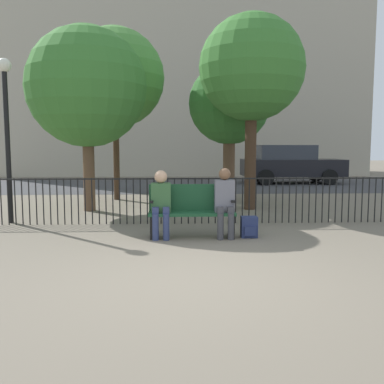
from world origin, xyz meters
TOP-DOWN VIEW (x-y plane):
  - ground_plane at (0.00, 0.00)m, footprint 80.00×80.00m
  - park_bench at (0.00, 2.42)m, footprint 1.51×0.45m
  - seated_person_0 at (-0.54, 2.29)m, footprint 0.34×0.39m
  - seated_person_1 at (0.57, 2.29)m, footprint 0.34×0.39m
  - backpack at (1.00, 2.28)m, footprint 0.28×0.23m
  - fence_railing at (-0.02, 3.66)m, footprint 9.01×0.03m
  - tree_0 at (-2.00, 7.69)m, footprint 2.87×2.87m
  - tree_1 at (1.29, 7.31)m, footprint 2.33×2.33m
  - tree_2 at (1.60, 5.60)m, footprint 2.59×2.59m
  - tree_3 at (-2.39, 5.52)m, footprint 2.88×2.88m
  - lamp_post at (-3.72, 3.93)m, footprint 0.28×0.28m
  - street_surface at (0.00, 12.00)m, footprint 24.00×6.00m
  - parked_car_0 at (4.62, 12.87)m, footprint 4.20×1.94m
  - building_facade at (0.00, 20.00)m, footprint 20.00×6.00m

SIDE VIEW (x-z plane):
  - ground_plane at x=0.00m, z-range 0.00..0.00m
  - street_surface at x=0.00m, z-range 0.00..0.01m
  - backpack at x=1.00m, z-range 0.00..0.37m
  - park_bench at x=0.00m, z-range 0.03..0.95m
  - fence_railing at x=-0.02m, z-range 0.08..1.03m
  - seated_person_0 at x=-0.54m, z-range 0.08..1.26m
  - seated_person_1 at x=0.57m, z-range 0.07..1.29m
  - parked_car_0 at x=4.62m, z-range 0.03..1.65m
  - lamp_post at x=-3.72m, z-range 0.57..3.92m
  - tree_1 at x=1.29m, z-range 0.78..4.75m
  - tree_3 at x=-2.39m, z-range 0.77..5.21m
  - tree_2 at x=1.60m, z-range 1.07..5.86m
  - tree_0 at x=-2.00m, z-range 1.05..6.04m
  - building_facade at x=0.00m, z-range 0.00..16.09m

